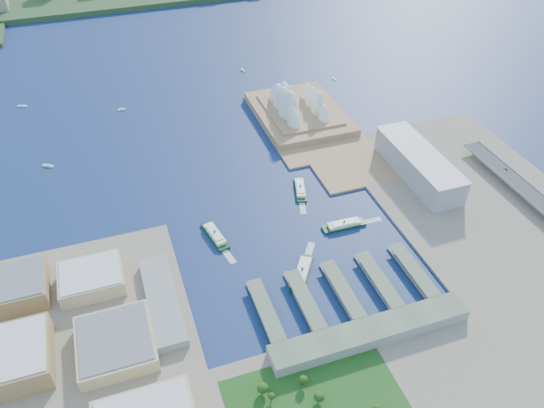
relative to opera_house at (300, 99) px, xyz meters
name	(u,v)px	position (x,y,z in m)	size (l,w,h in m)	color
ground	(303,249)	(-105.00, -280.00, -32.00)	(3000.00, 3000.00, 0.00)	#101E4D
west_land	(81,392)	(-355.00, -385.00, -30.50)	(220.00, 390.00, 3.00)	gray
east_land	(507,230)	(135.00, -330.00, -30.50)	(240.00, 500.00, 3.00)	gray
peninsula	(305,123)	(2.50, -20.00, -30.50)	(135.00, 220.00, 3.00)	#9E7856
opera_house	(300,99)	(0.00, 0.00, 0.00)	(134.00, 180.00, 58.00)	white
toaster_building	(418,165)	(90.00, -200.00, -11.50)	(45.00, 155.00, 35.00)	#95959B
west_buildings	(75,350)	(-355.00, -350.00, -15.50)	(200.00, 280.00, 27.00)	olive
ferry_wharves	(342,291)	(-91.00, -355.00, -27.35)	(184.00, 90.00, 9.30)	#56654C
terminal_building	(370,333)	(-90.00, -415.00, -23.00)	(200.00, 28.00, 12.00)	gray
park	(321,406)	(-165.00, -470.00, -21.00)	(150.00, 110.00, 16.00)	#194714
ferry_a	(215,234)	(-194.50, -226.80, -26.95)	(13.59, 53.41, 10.10)	#0E391B
ferry_b	(300,188)	(-67.83, -176.60, -27.19)	(12.95, 50.86, 9.62)	#0E391B
ferry_c	(302,271)	(-120.56, -316.39, -26.59)	(14.56, 57.22, 10.82)	#0E391B
ferry_d	(344,224)	(-44.30, -259.67, -26.97)	(13.53, 53.17, 10.05)	#0E391B
boat_a	(48,165)	(-376.86, -11.66, -30.49)	(3.92, 15.68, 3.02)	white
boat_b	(122,109)	(-262.26, 115.78, -30.47)	(3.97, 11.36, 3.07)	white
boat_c	(334,79)	(107.36, 104.65, -30.83)	(3.04, 10.43, 2.35)	white
boat_d	(22,106)	(-414.07, 180.44, -30.68)	(3.42, 15.64, 2.64)	white
boat_e	(243,70)	(-35.70, 192.38, -30.52)	(3.84, 12.07, 2.96)	white
car_c	(506,169)	(199.00, -241.22, -16.56)	(1.65, 4.06, 1.18)	slate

